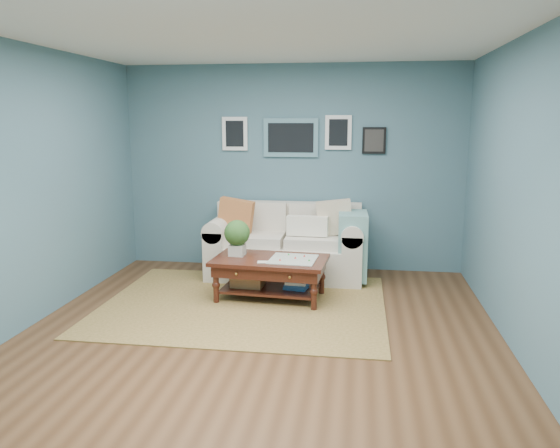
# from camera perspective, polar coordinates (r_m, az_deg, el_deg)

# --- Properties ---
(room_shell) EXTENTS (5.00, 5.02, 2.70)m
(room_shell) POSITION_cam_1_polar(r_m,az_deg,el_deg) (4.89, -2.26, 3.50)
(room_shell) COLOR brown
(room_shell) RESTS_ON ground
(area_rug) EXTENTS (3.03, 2.42, 0.01)m
(area_rug) POSITION_cam_1_polar(r_m,az_deg,el_deg) (6.02, -3.79, -8.37)
(area_rug) COLOR brown
(area_rug) RESTS_ON ground
(loveseat) EXTENTS (1.99, 0.91, 1.02)m
(loveseat) POSITION_cam_1_polar(r_m,az_deg,el_deg) (6.96, 1.35, -2.15)
(loveseat) COLOR beige
(loveseat) RESTS_ON ground
(coffee_table) EXTENTS (1.30, 0.82, 0.87)m
(coffee_table) POSITION_cam_1_polar(r_m,az_deg,el_deg) (6.11, -1.63, -4.28)
(coffee_table) COLOR #37170D
(coffee_table) RESTS_ON ground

